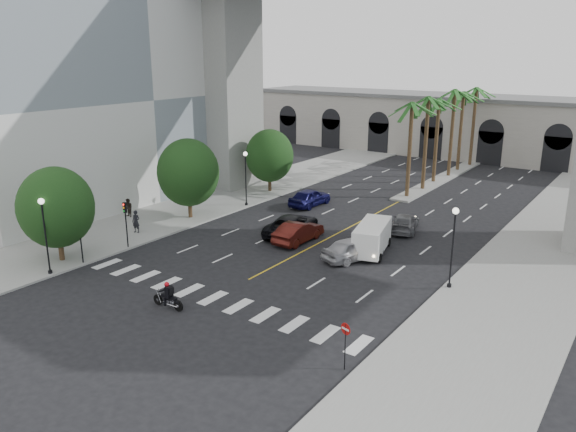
{
  "coord_description": "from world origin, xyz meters",
  "views": [
    {
      "loc": [
        21.6,
        -24.71,
        14.51
      ],
      "look_at": [
        0.4,
        6.0,
        3.46
      ],
      "focal_mm": 35.0,
      "sensor_mm": 36.0,
      "label": 1
    }
  ],
  "objects_px": {
    "traffic_signal_far": "(126,217)",
    "do_not_enter_sign": "(345,336)",
    "lamp_post_left_near": "(45,230)",
    "car_d": "(405,223)",
    "traffic_signal_near": "(80,231)",
    "motorcycle_rider": "(169,297)",
    "car_b": "(298,232)",
    "car_a": "(353,249)",
    "car_e": "(310,197)",
    "car_c": "(292,225)",
    "pedestrian_b": "(128,208)",
    "pedestrian_a": "(136,222)",
    "cargo_van": "(372,237)",
    "lamp_post_right": "(453,241)",
    "lamp_post_left_far": "(246,174)"
  },
  "relations": [
    {
      "from": "car_a",
      "to": "lamp_post_right",
      "type": "bearing_deg",
      "value": -167.9
    },
    {
      "from": "traffic_signal_near",
      "to": "motorcycle_rider",
      "type": "distance_m",
      "value": 10.4
    },
    {
      "from": "motorcycle_rider",
      "to": "pedestrian_b",
      "type": "distance_m",
      "value": 19.66
    },
    {
      "from": "lamp_post_right",
      "to": "traffic_signal_far",
      "type": "relative_size",
      "value": 1.47
    },
    {
      "from": "traffic_signal_near",
      "to": "traffic_signal_far",
      "type": "height_order",
      "value": "same"
    },
    {
      "from": "lamp_post_left_near",
      "to": "car_e",
      "type": "distance_m",
      "value": 25.28
    },
    {
      "from": "lamp_post_left_far",
      "to": "motorcycle_rider",
      "type": "relative_size",
      "value": 2.36
    },
    {
      "from": "motorcycle_rider",
      "to": "pedestrian_a",
      "type": "height_order",
      "value": "pedestrian_a"
    },
    {
      "from": "traffic_signal_far",
      "to": "pedestrian_a",
      "type": "relative_size",
      "value": 1.97
    },
    {
      "from": "lamp_post_left_near",
      "to": "pedestrian_a",
      "type": "relative_size",
      "value": 2.88
    },
    {
      "from": "lamp_post_left_near",
      "to": "pedestrian_a",
      "type": "distance_m",
      "value": 9.72
    },
    {
      "from": "traffic_signal_far",
      "to": "car_e",
      "type": "bearing_deg",
      "value": 75.18
    },
    {
      "from": "lamp_post_left_far",
      "to": "lamp_post_right",
      "type": "bearing_deg",
      "value": -19.33
    },
    {
      "from": "traffic_signal_near",
      "to": "do_not_enter_sign",
      "type": "bearing_deg",
      "value": -3.74
    },
    {
      "from": "lamp_post_right",
      "to": "car_e",
      "type": "xyz_separation_m",
      "value": [
        -17.89,
        11.68,
        -2.36
      ]
    },
    {
      "from": "lamp_post_right",
      "to": "traffic_signal_near",
      "type": "height_order",
      "value": "lamp_post_right"
    },
    {
      "from": "lamp_post_left_near",
      "to": "car_c",
      "type": "height_order",
      "value": "lamp_post_left_near"
    },
    {
      "from": "lamp_post_left_near",
      "to": "lamp_post_right",
      "type": "bearing_deg",
      "value": 29.69
    },
    {
      "from": "lamp_post_left_near",
      "to": "car_d",
      "type": "distance_m",
      "value": 27.59
    },
    {
      "from": "lamp_post_left_far",
      "to": "lamp_post_left_near",
      "type": "bearing_deg",
      "value": -90.0
    },
    {
      "from": "lamp_post_left_far",
      "to": "traffic_signal_near",
      "type": "bearing_deg",
      "value": -89.69
    },
    {
      "from": "cargo_van",
      "to": "car_d",
      "type": "bearing_deg",
      "value": 76.61
    },
    {
      "from": "traffic_signal_far",
      "to": "car_b",
      "type": "xyz_separation_m",
      "value": [
        9.8,
        8.69,
        -1.69
      ]
    },
    {
      "from": "car_c",
      "to": "lamp_post_left_far",
      "type": "bearing_deg",
      "value": -39.1
    },
    {
      "from": "do_not_enter_sign",
      "to": "lamp_post_left_near",
      "type": "bearing_deg",
      "value": -160.55
    },
    {
      "from": "car_b",
      "to": "pedestrian_a",
      "type": "bearing_deg",
      "value": 26.7
    },
    {
      "from": "lamp_post_left_near",
      "to": "car_b",
      "type": "bearing_deg",
      "value": 56.9
    },
    {
      "from": "lamp_post_right",
      "to": "car_a",
      "type": "distance_m",
      "value": 7.97
    },
    {
      "from": "pedestrian_b",
      "to": "car_d",
      "type": "bearing_deg",
      "value": 33.46
    },
    {
      "from": "car_c",
      "to": "pedestrian_b",
      "type": "relative_size",
      "value": 3.69
    },
    {
      "from": "car_c",
      "to": "do_not_enter_sign",
      "type": "bearing_deg",
      "value": 121.25
    },
    {
      "from": "car_c",
      "to": "pedestrian_b",
      "type": "distance_m",
      "value": 15.29
    },
    {
      "from": "car_c",
      "to": "lamp_post_right",
      "type": "bearing_deg",
      "value": 156.9
    },
    {
      "from": "car_a",
      "to": "car_c",
      "type": "distance_m",
      "value": 7.12
    },
    {
      "from": "car_c",
      "to": "car_e",
      "type": "height_order",
      "value": "car_e"
    },
    {
      "from": "do_not_enter_sign",
      "to": "traffic_signal_far",
      "type": "bearing_deg",
      "value": -177.33
    },
    {
      "from": "lamp_post_left_far",
      "to": "do_not_enter_sign",
      "type": "relative_size",
      "value": 2.22
    },
    {
      "from": "pedestrian_b",
      "to": "do_not_enter_sign",
      "type": "xyz_separation_m",
      "value": [
        28.05,
        -10.79,
        0.77
      ]
    },
    {
      "from": "car_a",
      "to": "cargo_van",
      "type": "height_order",
      "value": "cargo_van"
    },
    {
      "from": "car_e",
      "to": "cargo_van",
      "type": "xyz_separation_m",
      "value": [
        10.86,
        -8.48,
        0.38
      ]
    },
    {
      "from": "lamp_post_left_near",
      "to": "lamp_post_left_far",
      "type": "relative_size",
      "value": 1.0
    },
    {
      "from": "car_a",
      "to": "do_not_enter_sign",
      "type": "xyz_separation_m",
      "value": [
        6.61,
        -13.11,
        0.93
      ]
    },
    {
      "from": "car_b",
      "to": "car_d",
      "type": "bearing_deg",
      "value": -127.36
    },
    {
      "from": "traffic_signal_far",
      "to": "do_not_enter_sign",
      "type": "relative_size",
      "value": 1.51
    },
    {
      "from": "lamp_post_left_near",
      "to": "traffic_signal_far",
      "type": "xyz_separation_m",
      "value": [
        0.1,
        6.5,
        -0.71
      ]
    },
    {
      "from": "lamp_post_left_near",
      "to": "do_not_enter_sign",
      "type": "relative_size",
      "value": 2.22
    },
    {
      "from": "traffic_signal_far",
      "to": "car_d",
      "type": "bearing_deg",
      "value": 46.04
    },
    {
      "from": "lamp_post_left_near",
      "to": "traffic_signal_far",
      "type": "distance_m",
      "value": 6.54
    },
    {
      "from": "car_a",
      "to": "car_e",
      "type": "distance_m",
      "value": 14.77
    },
    {
      "from": "car_b",
      "to": "motorcycle_rider",
      "type": "bearing_deg",
      "value": 91.68
    }
  ]
}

